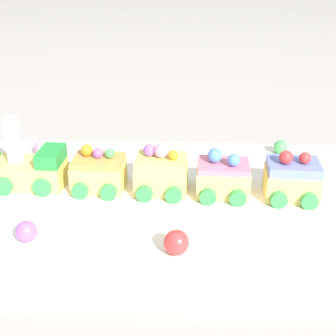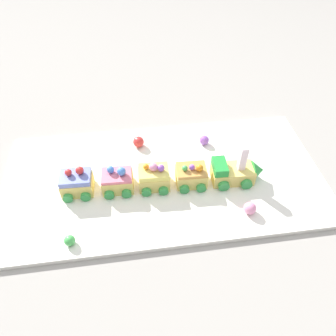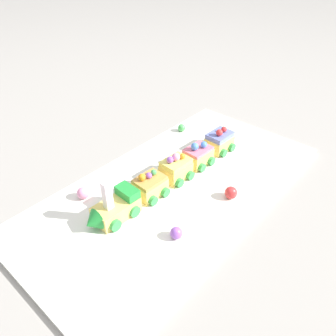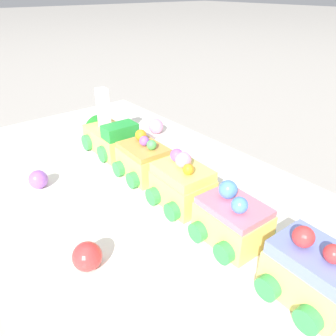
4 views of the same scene
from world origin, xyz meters
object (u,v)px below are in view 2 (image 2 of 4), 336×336
object	(u,v)px
gumball_red	(139,142)
cake_train_locomotive	(237,172)
cake_car_blueberry	(77,183)
gumball_green	(70,240)
cake_car_caramel	(191,176)
cake_car_strawberry	(118,181)
gumball_purple	(204,140)
gumball_pink	(250,208)
cake_car_lemon	(154,177)

from	to	relation	value
gumball_red	cake_train_locomotive	bearing A→B (deg)	-34.15
cake_train_locomotive	cake_car_blueberry	size ratio (longest dim) A/B	1.71
cake_car_blueberry	gumball_green	world-z (taller)	cake_car_blueberry
cake_car_caramel	cake_car_strawberry	distance (m)	0.19
cake_train_locomotive	cake_car_blueberry	bearing A→B (deg)	179.97
cake_train_locomotive	gumball_purple	world-z (taller)	cake_train_locomotive
cake_train_locomotive	gumball_pink	size ratio (longest dim) A/B	4.47
cake_car_lemon	cake_car_strawberry	xyz separation A→B (m)	(-0.09, 0.00, -0.00)
cake_car_blueberry	gumball_purple	bearing A→B (deg)	22.62
cake_car_lemon	gumball_red	size ratio (longest dim) A/B	2.54
gumball_pink	gumball_red	bearing A→B (deg)	131.71
cake_car_caramel	gumball_pink	size ratio (longest dim) A/B	2.62
cake_car_strawberry	cake_car_blueberry	bearing A→B (deg)	179.93
gumball_purple	gumball_green	distance (m)	0.46
cake_car_lemon	cake_car_strawberry	size ratio (longest dim) A/B	1.00
gumball_purple	cake_car_strawberry	bearing A→B (deg)	-151.82
cake_car_caramel	gumball_red	xyz separation A→B (m)	(-0.12, 0.16, -0.01)
cake_train_locomotive	gumball_pink	world-z (taller)	cake_train_locomotive
gumball_red	gumball_green	xyz separation A→B (m)	(-0.17, -0.30, -0.00)
gumball_green	gumball_pink	bearing A→B (deg)	4.00
cake_train_locomotive	cake_car_strawberry	world-z (taller)	cake_train_locomotive
gumball_pink	gumball_purple	world-z (taller)	gumball_pink
cake_car_lemon	cake_car_blueberry	xyz separation A→B (m)	(-0.19, 0.01, -0.00)
cake_train_locomotive	cake_car_caramel	bearing A→B (deg)	-179.87
cake_train_locomotive	gumball_red	xyz separation A→B (m)	(-0.24, 0.16, -0.01)
cake_car_strawberry	gumball_green	world-z (taller)	cake_car_strawberry
cake_car_lemon	gumball_pink	bearing A→B (deg)	-26.47
gumball_red	gumball_purple	size ratio (longest dim) A/B	1.13
cake_train_locomotive	gumball_purple	distance (m)	0.16
gumball_pink	gumball_purple	xyz separation A→B (m)	(-0.05, 0.25, -0.00)
cake_car_strawberry	gumball_green	bearing A→B (deg)	-124.12
cake_car_caramel	gumball_purple	world-z (taller)	cake_car_caramel
cake_car_blueberry	gumball_purple	world-z (taller)	cake_car_blueberry
cake_car_strawberry	gumball_pink	bearing A→B (deg)	-19.37
cake_car_blueberry	gumball_green	bearing A→B (deg)	-91.65
gumball_pink	gumball_red	size ratio (longest dim) A/B	0.97
cake_car_lemon	gumball_pink	world-z (taller)	cake_car_lemon
cake_train_locomotive	gumball_purple	size ratio (longest dim) A/B	4.92
cake_car_lemon	gumball_purple	bearing A→B (deg)	43.01
cake_car_caramel	cake_car_lemon	bearing A→B (deg)	179.87
gumball_purple	gumball_green	size ratio (longest dim) A/B	1.12
cake_car_lemon	cake_car_caramel	bearing A→B (deg)	-0.13
cake_car_strawberry	gumball_red	distance (m)	0.16
cake_car_caramel	gumball_purple	size ratio (longest dim) A/B	2.88
cake_car_blueberry	gumball_pink	xyz separation A→B (m)	(0.40, -0.12, -0.01)
cake_car_strawberry	gumball_purple	bearing A→B (deg)	30.37
cake_car_blueberry	gumball_green	xyz separation A→B (m)	(-0.01, -0.15, -0.02)
cake_car_blueberry	gumball_red	world-z (taller)	cake_car_blueberry
gumball_green	cake_train_locomotive	bearing A→B (deg)	18.47
gumball_purple	gumball_pink	bearing A→B (deg)	-78.04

